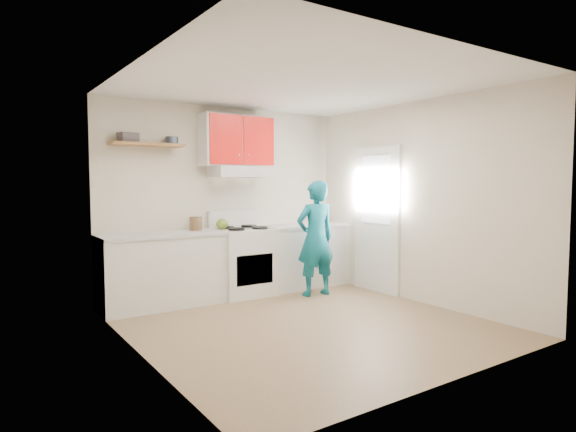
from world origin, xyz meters
TOP-DOWN VIEW (x-y plane):
  - floor at (0.00, 0.00)m, footprint 3.80×3.80m
  - ceiling at (0.00, 0.00)m, footprint 3.60×3.80m
  - back_wall at (0.00, 1.90)m, footprint 3.60×0.04m
  - front_wall at (0.00, -1.90)m, footprint 3.60×0.04m
  - left_wall at (-1.80, 0.00)m, footprint 0.04×3.80m
  - right_wall at (1.80, 0.00)m, footprint 0.04×3.80m
  - door at (1.78, 0.70)m, footprint 0.05×0.85m
  - door_glass at (1.75, 0.70)m, footprint 0.01×0.55m
  - counter_left at (-1.04, 1.60)m, footprint 1.52×0.60m
  - counter_right at (1.14, 1.60)m, footprint 1.32×0.60m
  - stove at (0.10, 1.57)m, footprint 0.76×0.65m
  - range_hood at (0.10, 1.68)m, footprint 0.76×0.44m
  - upper_cabinets at (0.10, 1.73)m, footprint 1.02×0.33m
  - shelf at (-1.15, 1.75)m, footprint 0.90×0.30m
  - books at (-1.38, 1.76)m, footprint 0.25×0.20m
  - tin at (-0.81, 1.78)m, footprint 0.20×0.20m
  - kettle at (-0.18, 1.65)m, footprint 0.18×0.18m
  - crock at (-0.54, 1.69)m, footprint 0.21×0.21m
  - cutting_board at (0.82, 1.63)m, footprint 0.35×0.30m
  - silicone_mat at (1.57, 1.56)m, footprint 0.32×0.29m
  - person at (0.91, 1.00)m, footprint 0.61×0.43m

SIDE VIEW (x-z plane):
  - floor at x=0.00m, z-range 0.00..0.00m
  - counter_left at x=-1.04m, z-range 0.00..0.90m
  - counter_right at x=1.14m, z-range 0.00..0.90m
  - stove at x=0.10m, z-range 0.00..0.92m
  - person at x=0.91m, z-range 0.00..1.58m
  - silicone_mat at x=1.57m, z-range 0.90..0.91m
  - cutting_board at x=0.82m, z-range 0.90..0.92m
  - kettle at x=-0.18m, z-range 0.92..1.06m
  - crock at x=-0.54m, z-range 0.90..1.10m
  - door at x=1.78m, z-range 0.00..2.05m
  - back_wall at x=0.00m, z-range 0.00..2.60m
  - front_wall at x=0.00m, z-range 0.00..2.60m
  - left_wall at x=-1.80m, z-range 0.00..2.60m
  - right_wall at x=1.80m, z-range 0.00..2.60m
  - door_glass at x=1.75m, z-range 0.98..1.92m
  - range_hood at x=0.10m, z-range 1.62..1.77m
  - shelf at x=-1.15m, z-range 2.00..2.04m
  - tin at x=-0.81m, z-range 2.04..2.14m
  - books at x=-1.38m, z-range 2.04..2.15m
  - upper_cabinets at x=0.10m, z-range 1.77..2.47m
  - ceiling at x=0.00m, z-range 2.58..2.62m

